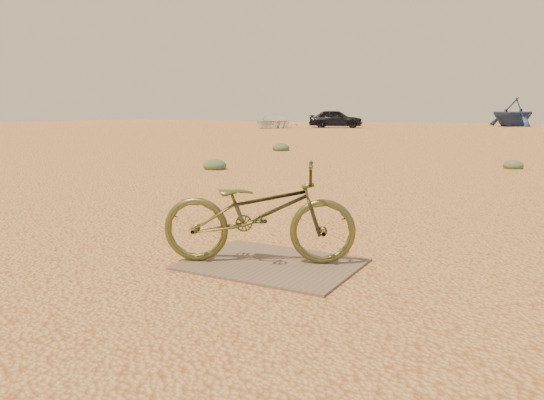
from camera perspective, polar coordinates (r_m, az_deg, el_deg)
The scene contains 9 objects.
ground at distance 4.66m, azimuth 2.56°, elevation -7.03°, with size 120.00×120.00×0.00m, color #E6A95F.
plywood_board at distance 4.66m, azimuth 0.00°, elevation -6.89°, with size 1.45×1.10×0.02m, color brown.
bicycle at distance 4.59m, azimuth -1.42°, elevation -1.36°, with size 0.58×1.67×0.88m, color brown.
car at distance 43.74m, azimuth 6.89°, elevation 8.68°, with size 1.72×4.28×1.46m, color black.
boat_near_left at distance 42.51m, azimuth -0.05°, elevation 8.39°, with size 3.33×4.66×0.96m, color white.
boat_far_left at distance 51.47m, azimuth 24.51°, elevation 8.61°, with size 4.14×4.79×2.52m, color navy.
kale_a at distance 12.37m, azimuth -6.17°, elevation 3.31°, with size 0.55×0.55×0.30m, color #546C46.
kale_b at distance 13.68m, azimuth 24.50°, elevation 3.10°, with size 0.46×0.46×0.25m, color #546C46.
kale_c at distance 18.14m, azimuth 0.96°, elevation 5.33°, with size 0.59×0.59×0.33m, color #546C46.
Camera 1 is at (1.95, -4.02, 1.33)m, focal length 35.00 mm.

